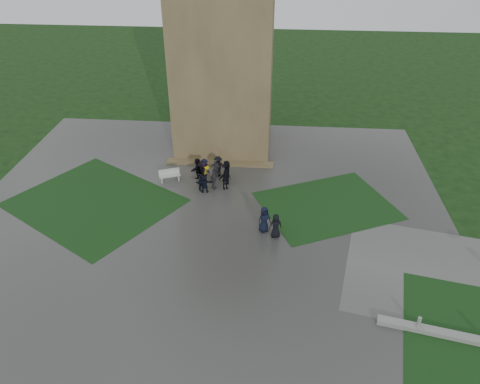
# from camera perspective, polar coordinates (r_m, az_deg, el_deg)

# --- Properties ---
(ground) EXTENTS (120.00, 120.00, 0.00)m
(ground) POSITION_cam_1_polar(r_m,az_deg,el_deg) (30.59, -4.85, -6.13)
(ground) COLOR black
(plaza) EXTENTS (34.00, 34.00, 0.02)m
(plaza) POSITION_cam_1_polar(r_m,az_deg,el_deg) (32.16, -4.30, -3.93)
(plaza) COLOR #353533
(plaza) RESTS_ON ground
(lawn_inset_left) EXTENTS (14.10, 13.46, 0.01)m
(lawn_inset_left) POSITION_cam_1_polar(r_m,az_deg,el_deg) (35.92, -17.35, -1.21)
(lawn_inset_left) COLOR black
(lawn_inset_left) RESTS_ON plaza
(lawn_inset_right) EXTENTS (11.12, 10.15, 0.01)m
(lawn_inset_right) POSITION_cam_1_polar(r_m,az_deg,el_deg) (34.52, 10.54, -1.63)
(lawn_inset_right) COLOR black
(lawn_inset_right) RESTS_ON plaza
(tower) EXTENTS (8.00, 8.00, 18.00)m
(tower) POSITION_cam_1_polar(r_m,az_deg,el_deg) (40.17, -1.99, 17.81)
(tower) COLOR brown
(tower) RESTS_ON ground
(tower_plinth) EXTENTS (9.00, 0.80, 0.22)m
(tower_plinth) POSITION_cam_1_polar(r_m,az_deg,el_deg) (39.31, -2.47, 3.56)
(tower_plinth) COLOR brown
(tower_plinth) RESTS_ON plaza
(bench) EXTENTS (1.71, 1.07, 0.95)m
(bench) POSITION_cam_1_polar(r_m,az_deg,el_deg) (37.16, -8.58, 2.06)
(bench) COLOR #BCBBB7
(bench) RESTS_ON plaza
(visitor_cluster) EXTENTS (3.36, 3.63, 2.53)m
(visitor_cluster) POSITION_cam_1_polar(r_m,az_deg,el_deg) (36.25, -3.37, 2.51)
(visitor_cluster) COLOR black
(visitor_cluster) RESTS_ON plaza
(pedestrian_mid) EXTENTS (1.10, 0.99, 1.86)m
(pedestrian_mid) POSITION_cam_1_polar(r_m,az_deg,el_deg) (30.94, 2.97, -3.35)
(pedestrian_mid) COLOR black
(pedestrian_mid) RESTS_ON plaza
(pedestrian_near) EXTENTS (0.95, 0.75, 1.72)m
(pedestrian_near) POSITION_cam_1_polar(r_m,az_deg,el_deg) (30.52, 4.37, -4.13)
(pedestrian_near) COLOR black
(pedestrian_near) RESTS_ON plaza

